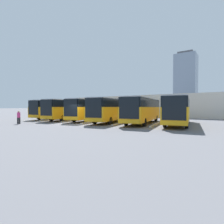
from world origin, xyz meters
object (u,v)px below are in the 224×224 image
object	(u,v)px
bus_3	(93,109)
bus_4	(71,109)
bus_0	(178,110)
bus_5	(58,109)
pedestrian	(19,117)
bus_2	(113,109)
bus_1	(143,109)

from	to	relation	value
bus_3	bus_4	xyz separation A→B (m)	(4.35, 0.58, 0.00)
bus_4	bus_3	bearing A→B (deg)	178.54
bus_0	bus_5	xyz separation A→B (m)	(21.75, 0.38, 0.00)
bus_3	bus_4	distance (m)	4.39
bus_0	pedestrian	distance (m)	20.13
bus_5	bus_2	bearing A→B (deg)	167.61
bus_0	bus_3	size ratio (longest dim) A/B	1.00
bus_1	bus_3	world-z (taller)	same
bus_4	bus_5	bearing A→B (deg)	-19.04
bus_0	bus_5	bearing A→B (deg)	-8.02
bus_0	bus_2	distance (m)	8.77
bus_2	bus_4	distance (m)	8.70
bus_0	bus_2	size ratio (longest dim) A/B	1.00
bus_0	bus_1	bearing A→B (deg)	-0.57
bus_4	bus_5	distance (m)	4.42
bus_0	bus_4	size ratio (longest dim) A/B	1.00
bus_1	bus_2	xyz separation A→B (m)	(4.35, 0.50, 0.00)
bus_3	bus_4	bearing A→B (deg)	-1.46
bus_1	bus_2	bearing A→B (deg)	-2.43
bus_2	bus_5	distance (m)	13.07
bus_0	bus_3	world-z (taller)	same
bus_2	pedestrian	bearing A→B (deg)	37.68
bus_0	bus_4	world-z (taller)	same
bus_0	pedestrian	xyz separation A→B (m)	(17.29, 10.27, -0.95)
bus_0	bus_4	distance (m)	17.44
bus_2	pedestrian	xyz separation A→B (m)	(8.59, 9.12, -0.95)
bus_3	bus_4	world-z (taller)	same
bus_1	bus_4	size ratio (longest dim) A/B	1.00
bus_0	bus_1	world-z (taller)	same
bus_1	bus_5	size ratio (longest dim) A/B	1.00
pedestrian	bus_5	bearing A→B (deg)	-143.71
bus_2	pedestrian	size ratio (longest dim) A/B	6.82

